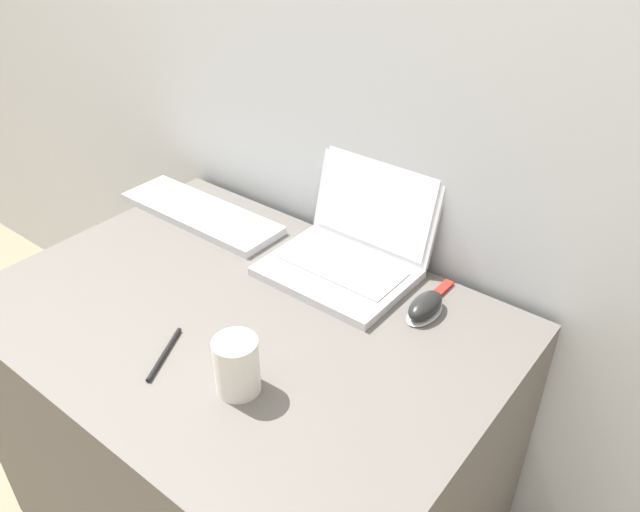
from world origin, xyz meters
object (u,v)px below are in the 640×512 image
at_px(computer_mouse, 425,307).
at_px(external_keyboard, 200,213).
at_px(drink_cup, 237,365).
at_px(laptop, 351,246).
at_px(pen, 164,354).
at_px(usb_stick, 443,288).

distance_m(computer_mouse, external_keyboard, 0.65).
bearing_deg(drink_cup, laptop, 99.11).
bearing_deg(external_keyboard, computer_mouse, 0.77).
distance_m(laptop, external_keyboard, 0.44).
bearing_deg(laptop, pen, -102.19).
distance_m(drink_cup, external_keyboard, 0.63).
relative_size(computer_mouse, usb_stick, 1.79).
xyz_separation_m(drink_cup, usb_stick, (0.14, 0.48, -0.05)).
bearing_deg(external_keyboard, laptop, 7.40).
height_order(drink_cup, usb_stick, drink_cup).
xyz_separation_m(computer_mouse, external_keyboard, (-0.65, -0.01, -0.01)).
distance_m(computer_mouse, pen, 0.52).
bearing_deg(external_keyboard, pen, -50.07).
xyz_separation_m(laptop, computer_mouse, (0.22, -0.05, -0.03)).
relative_size(usb_stick, pen, 0.45).
distance_m(drink_cup, computer_mouse, 0.41).
xyz_separation_m(computer_mouse, pen, (-0.32, -0.41, -0.01)).
bearing_deg(usb_stick, pen, -121.34).
relative_size(laptop, external_keyboard, 0.68).
height_order(laptop, pen, laptop).
height_order(usb_stick, pen, same).
bearing_deg(pen, external_keyboard, 129.93).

